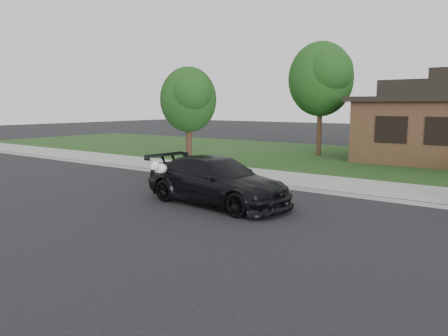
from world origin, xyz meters
The scene contains 7 objects.
ground centered at (0.00, 0.00, 0.00)m, with size 120.00×120.00×0.00m, color black.
sidewalk centered at (0.00, 5.00, 0.06)m, with size 60.00×3.00×0.12m, color gray.
curb centered at (0.00, 3.50, 0.06)m, with size 60.00×0.12×0.12m, color gray.
lawn centered at (0.00, 13.00, 0.07)m, with size 60.00×13.00×0.13m, color #193814.
sedan centered at (-2.03, 0.13, 0.71)m, with size 5.08×2.56×1.42m.
tree_0 centered at (-4.34, 12.88, 4.48)m, with size 3.78×3.60×6.34m.
tree_2 centered at (-7.38, 5.11, 3.27)m, with size 2.73×2.60×4.59m.
Camera 1 is at (5.82, -10.16, 2.95)m, focal length 35.00 mm.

